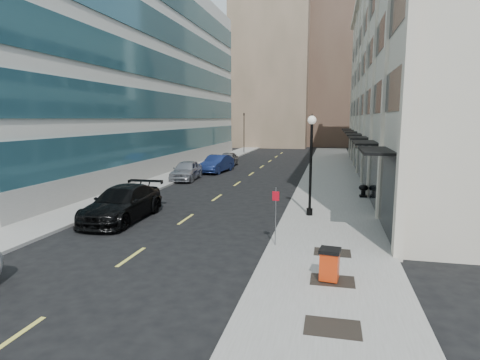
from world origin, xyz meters
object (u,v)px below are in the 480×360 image
at_px(trash_bin, 330,263).
at_px(urn_planter, 363,189).
at_px(traffic_signal, 244,116).
at_px(car_grey_sedan, 228,159).
at_px(lamppost, 311,156).
at_px(sign_post, 276,208).
at_px(car_black_pickup, 122,203).
at_px(car_silver_sedan, 186,170).
at_px(car_blue_sedan, 217,164).

relative_size(trash_bin, urn_planter, 1.26).
relative_size(traffic_signal, car_grey_sedan, 1.51).
distance_m(trash_bin, lamppost, 9.23).
relative_size(lamppost, sign_post, 2.26).
bearing_deg(car_black_pickup, urn_planter, 32.90).
distance_m(car_silver_sedan, trash_bin, 23.46).
distance_m(car_grey_sedan, lamppost, 24.25).
distance_m(car_blue_sedan, sign_post, 23.87).
relative_size(car_blue_sedan, car_grey_sedan, 1.11).
xyz_separation_m(car_grey_sedan, sign_post, (9.11, -27.39, 0.91)).
relative_size(car_grey_sedan, urn_planter, 5.53).
bearing_deg(sign_post, lamppost, 84.71).
height_order(car_black_pickup, car_blue_sedan, car_black_pickup).
distance_m(car_black_pickup, car_grey_sedan, 24.50).
distance_m(car_blue_sedan, urn_planter, 17.00).
height_order(car_grey_sedan, lamppost, lamppost).
bearing_deg(traffic_signal, car_blue_sedan, -84.89).
xyz_separation_m(car_black_pickup, car_blue_sedan, (-0.37, 19.25, -0.04)).
xyz_separation_m(car_silver_sedan, car_blue_sedan, (1.20, 5.40, 0.01)).
relative_size(sign_post, urn_planter, 2.87).
bearing_deg(trash_bin, traffic_signal, 113.01).
bearing_deg(car_grey_sedan, car_silver_sedan, -97.76).
bearing_deg(lamppost, car_silver_sedan, 134.89).
relative_size(car_black_pickup, car_silver_sedan, 1.23).
xyz_separation_m(trash_bin, urn_planter, (2.11, 14.64, -0.06)).
relative_size(car_silver_sedan, car_blue_sedan, 0.96).
bearing_deg(traffic_signal, sign_post, -76.13).
relative_size(car_blue_sedan, trash_bin, 4.90).
xyz_separation_m(car_grey_sedan, lamppost, (10.21, -21.85, 2.54)).
bearing_deg(car_blue_sedan, car_silver_sedan, -95.38).
bearing_deg(traffic_signal, lamppost, -72.70).
xyz_separation_m(car_blue_sedan, car_grey_sedan, (-0.24, 5.24, -0.06)).
bearing_deg(car_blue_sedan, traffic_signal, 102.25).
bearing_deg(trash_bin, lamppost, 104.64).
distance_m(car_grey_sedan, sign_post, 28.87).
xyz_separation_m(traffic_signal, car_blue_sedan, (1.93, -21.60, -4.87)).
relative_size(car_black_pickup, urn_planter, 7.29).
bearing_deg(car_black_pickup, sign_post, -19.47).
height_order(traffic_signal, car_black_pickup, traffic_signal).
bearing_deg(car_blue_sedan, lamppost, -51.89).
bearing_deg(car_grey_sedan, trash_bin, -72.35).
bearing_deg(trash_bin, car_blue_sedan, 121.09).
bearing_deg(car_blue_sedan, car_grey_sedan, 99.73).
height_order(car_black_pickup, sign_post, sign_post).
distance_m(traffic_signal, car_grey_sedan, 17.17).
distance_m(car_grey_sedan, trash_bin, 32.66).
bearing_deg(traffic_signal, trash_bin, -74.55).
height_order(lamppost, urn_planter, lamppost).
xyz_separation_m(traffic_signal, lamppost, (11.90, -38.21, -2.39)).
relative_size(traffic_signal, car_black_pickup, 1.14).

